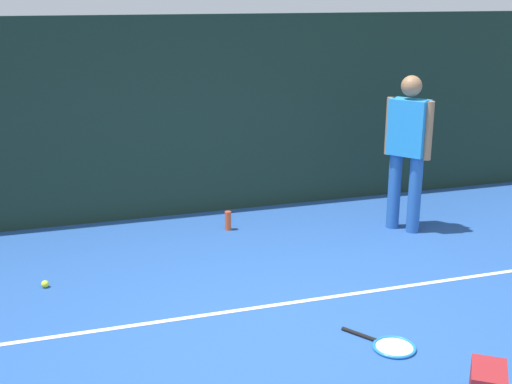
% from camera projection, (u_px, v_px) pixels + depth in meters
% --- Properties ---
extents(ground_plane, '(12.00, 12.00, 0.00)m').
position_uv_depth(ground_plane, '(271.00, 327.00, 5.24)').
color(ground_plane, '#234C93').
extents(back_fence, '(10.00, 0.10, 2.30)m').
position_uv_depth(back_fence, '(188.00, 117.00, 7.64)').
color(back_fence, '#192D23').
rests_on(back_fence, ground).
extents(court_line, '(9.00, 0.05, 0.00)m').
position_uv_depth(court_line, '(258.00, 307.00, 5.56)').
color(court_line, white).
rests_on(court_line, ground).
extents(tennis_player, '(0.41, 0.45, 1.70)m').
position_uv_depth(tennis_player, '(408.00, 144.00, 7.12)').
color(tennis_player, '#2659A5').
rests_on(tennis_player, ground).
extents(tennis_racket, '(0.48, 0.61, 0.03)m').
position_uv_depth(tennis_racket, '(391.00, 346.00, 4.94)').
color(tennis_racket, black).
rests_on(tennis_racket, ground).
extents(tennis_ball_near_player, '(0.07, 0.07, 0.07)m').
position_uv_depth(tennis_ball_near_player, '(45.00, 284.00, 5.93)').
color(tennis_ball_near_player, '#CCE033').
rests_on(tennis_ball_near_player, ground).
extents(water_bottle, '(0.07, 0.07, 0.21)m').
position_uv_depth(water_bottle, '(228.00, 221.00, 7.35)').
color(water_bottle, '#D84C26').
rests_on(water_bottle, ground).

